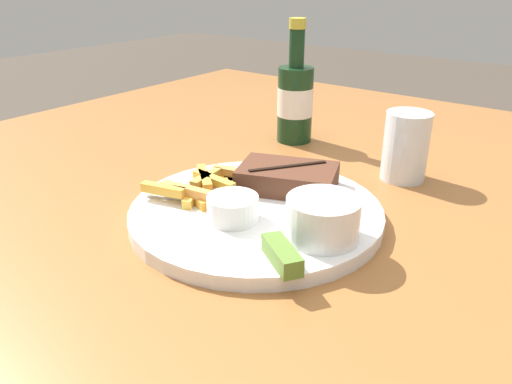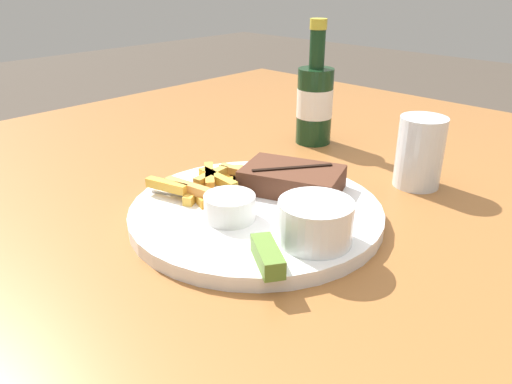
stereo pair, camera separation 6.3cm
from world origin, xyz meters
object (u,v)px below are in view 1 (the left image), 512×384
Objects in this scene: coleslaw_cup at (323,216)px; knife_utensil at (254,189)px; dinner_plate at (256,213)px; dipping_sauce_cup at (235,208)px; steak_portion at (288,178)px; fork_utensil at (192,199)px; beer_bottle at (295,100)px; drinking_glass at (406,146)px; pickle_spear at (282,255)px.

coleslaw_cup reaches higher than knife_utensil.
dinner_plate is 0.05m from dipping_sauce_cup.
dipping_sauce_cup is (0.00, -0.12, 0.00)m from steak_portion.
coleslaw_cup is at bearing -19.57° from fork_utensil.
beer_bottle is at bearing 75.07° from fork_utensil.
knife_utensil is (-0.03, 0.04, 0.01)m from dinner_plate.
drinking_glass is (0.13, 0.21, 0.03)m from knife_utensil.
coleslaw_cup is (0.11, -0.09, 0.01)m from steak_portion.
dipping_sauce_cup is 0.49× the size of fork_utensil.
steak_portion is at bearing 28.79° from fork_utensil.
drinking_glass is at bearing 92.43° from coleslaw_cup.
beer_bottle reaches higher than knife_utensil.
dinner_plate is 2.54× the size of fork_utensil.
pickle_spear is at bearing -89.07° from drinking_glass.
beer_bottle is at bearing 112.26° from dipping_sauce_cup.
dipping_sauce_cup is at bearing -165.40° from coleslaw_cup.
pickle_spear is 0.30× the size of beer_bottle.
pickle_spear is at bearing -142.18° from knife_utensil.
steak_portion is at bearing -58.52° from beer_bottle.
beer_bottle is at bearing 121.72° from pickle_spear.
pickle_spear is 0.39× the size of knife_utensil.
coleslaw_cup is 0.11m from dipping_sauce_cup.
dipping_sauce_cup is at bearing 155.89° from pickle_spear.
pickle_spear is at bearing -94.61° from coleslaw_cup.
knife_utensil is at bearing -132.01° from steak_portion.
dinner_plate is 0.09m from fork_utensil.
drinking_glass is (-0.01, 0.33, 0.02)m from pickle_spear.
beer_bottle is (-0.06, 0.33, 0.06)m from fork_utensil.
knife_utensil is (-0.03, -0.04, -0.01)m from steak_portion.
fork_utensil is 1.22× the size of drinking_glass.
dinner_plate is 0.05m from knife_utensil.
beer_bottle reaches higher than coleslaw_cup.
pickle_spear is at bearing -41.59° from fork_utensil.
dinner_plate is 3.10× the size of drinking_glass.
fork_utensil is at bearing 138.18° from knife_utensil.
drinking_glass reaches higher than steak_portion.
steak_portion is 0.14m from coleslaw_cup.
drinking_glass is (-0.01, 0.26, 0.01)m from coleslaw_cup.
pickle_spear reaches higher than fork_utensil.
steak_portion is 2.32× the size of pickle_spear.
steak_portion is 1.82× the size of coleslaw_cup.
knife_utensil reaches higher than dinner_plate.
dipping_sauce_cup is (-0.10, -0.03, -0.01)m from coleslaw_cup.
knife_utensil is 1.60× the size of drinking_glass.
dipping_sauce_cup is at bearing -67.74° from beer_bottle.
coleslaw_cup is at bearing -87.57° from drinking_glass.
pickle_spear is (0.10, -0.04, -0.01)m from dipping_sauce_cup.
knife_utensil is (-0.13, 0.13, -0.01)m from pickle_spear.
drinking_glass is (0.10, 0.24, 0.04)m from dinner_plate.
coleslaw_cup is at bearing -9.89° from dinner_plate.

